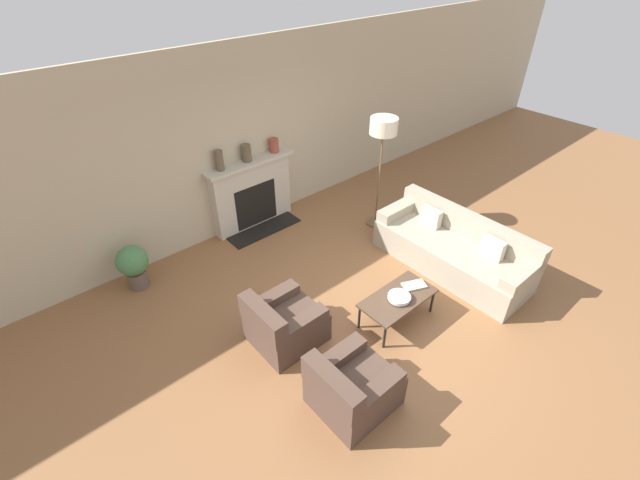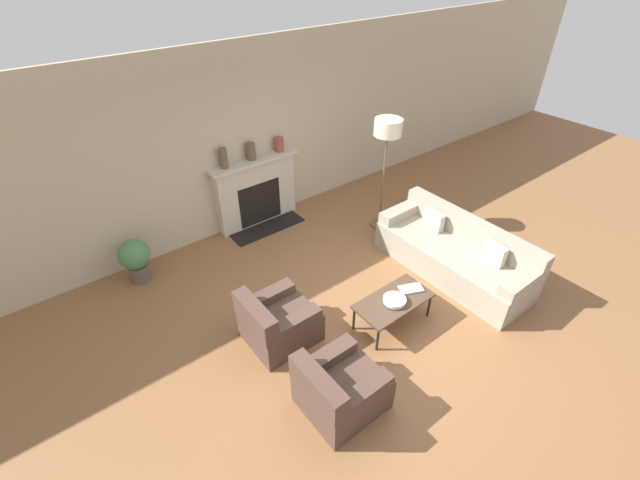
{
  "view_description": "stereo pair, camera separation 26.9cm",
  "coord_description": "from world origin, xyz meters",
  "px_view_note": "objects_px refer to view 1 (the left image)",
  "views": [
    {
      "loc": [
        -3.15,
        -2.45,
        4.08
      ],
      "look_at": [
        0.12,
        1.32,
        0.45
      ],
      "focal_mm": 24.0,
      "sensor_mm": 36.0,
      "label": 1
    },
    {
      "loc": [
        -2.94,
        -2.62,
        4.08
      ],
      "look_at": [
        0.12,
        1.32,
        0.45
      ],
      "focal_mm": 24.0,
      "sensor_mm": 36.0,
      "label": 2
    }
  ],
  "objects_px": {
    "book": "(414,285)",
    "floor_lamp": "(383,134)",
    "armchair_near": "(352,388)",
    "mantel_vase_center_right": "(274,145)",
    "fireplace": "(253,194)",
    "couch": "(453,250)",
    "armchair_far": "(284,324)",
    "mantel_vase_left": "(219,161)",
    "mantel_vase_center_left": "(246,153)",
    "bowl": "(399,297)",
    "coffee_table": "(398,299)",
    "potted_plant": "(133,264)"
  },
  "relations": [
    {
      "from": "book",
      "to": "mantel_vase_center_left",
      "type": "height_order",
      "value": "mantel_vase_center_left"
    },
    {
      "from": "book",
      "to": "potted_plant",
      "type": "relative_size",
      "value": 0.51
    },
    {
      "from": "couch",
      "to": "book",
      "type": "distance_m",
      "value": 1.16
    },
    {
      "from": "book",
      "to": "floor_lamp",
      "type": "bearing_deg",
      "value": 80.13
    },
    {
      "from": "armchair_near",
      "to": "armchair_far",
      "type": "bearing_deg",
      "value": 0.0
    },
    {
      "from": "floor_lamp",
      "to": "mantel_vase_left",
      "type": "distance_m",
      "value": 2.47
    },
    {
      "from": "couch",
      "to": "mantel_vase_center_right",
      "type": "xyz_separation_m",
      "value": [
        -1.06,
        2.88,
        0.98
      ]
    },
    {
      "from": "coffee_table",
      "to": "mantel_vase_left",
      "type": "xyz_separation_m",
      "value": [
        -0.6,
        3.07,
        0.96
      ]
    },
    {
      "from": "floor_lamp",
      "to": "mantel_vase_center_right",
      "type": "distance_m",
      "value": 1.75
    },
    {
      "from": "fireplace",
      "to": "mantel_vase_center_left",
      "type": "relative_size",
      "value": 5.65
    },
    {
      "from": "fireplace",
      "to": "coffee_table",
      "type": "bearing_deg",
      "value": -87.99
    },
    {
      "from": "couch",
      "to": "armchair_far",
      "type": "distance_m",
      "value": 2.78
    },
    {
      "from": "armchair_far",
      "to": "bowl",
      "type": "relative_size",
      "value": 2.84
    },
    {
      "from": "fireplace",
      "to": "book",
      "type": "bearing_deg",
      "value": -82.27
    },
    {
      "from": "floor_lamp",
      "to": "mantel_vase_center_left",
      "type": "xyz_separation_m",
      "value": [
        -1.58,
        1.36,
        -0.3
      ]
    },
    {
      "from": "floor_lamp",
      "to": "mantel_vase_left",
      "type": "relative_size",
      "value": 5.95
    },
    {
      "from": "book",
      "to": "fireplace",
      "type": "bearing_deg",
      "value": 121.55
    },
    {
      "from": "mantel_vase_center_left",
      "to": "couch",
      "type": "bearing_deg",
      "value": -61.36
    },
    {
      "from": "armchair_near",
      "to": "potted_plant",
      "type": "height_order",
      "value": "armchair_near"
    },
    {
      "from": "couch",
      "to": "mantel_vase_center_right",
      "type": "height_order",
      "value": "mantel_vase_center_right"
    },
    {
      "from": "armchair_near",
      "to": "floor_lamp",
      "type": "relative_size",
      "value": 0.44
    },
    {
      "from": "mantel_vase_center_left",
      "to": "mantel_vase_center_right",
      "type": "relative_size",
      "value": 1.19
    },
    {
      "from": "armchair_far",
      "to": "book",
      "type": "bearing_deg",
      "value": -112.41
    },
    {
      "from": "mantel_vase_left",
      "to": "mantel_vase_center_left",
      "type": "bearing_deg",
      "value": 0.0
    },
    {
      "from": "fireplace",
      "to": "armchair_near",
      "type": "xyz_separation_m",
      "value": [
        -1.18,
        -3.55,
        -0.29
      ]
    },
    {
      "from": "mantel_vase_center_right",
      "to": "potted_plant",
      "type": "distance_m",
      "value": 2.79
    },
    {
      "from": "fireplace",
      "to": "couch",
      "type": "distance_m",
      "value": 3.28
    },
    {
      "from": "bowl",
      "to": "mantel_vase_center_left",
      "type": "distance_m",
      "value": 3.22
    },
    {
      "from": "coffee_table",
      "to": "potted_plant",
      "type": "distance_m",
      "value": 3.57
    },
    {
      "from": "floor_lamp",
      "to": "mantel_vase_center_right",
      "type": "relative_size",
      "value": 8.22
    },
    {
      "from": "couch",
      "to": "bowl",
      "type": "bearing_deg",
      "value": -81.62
    },
    {
      "from": "couch",
      "to": "mantel_vase_left",
      "type": "distance_m",
      "value": 3.68
    },
    {
      "from": "book",
      "to": "armchair_near",
      "type": "bearing_deg",
      "value": -138.78
    },
    {
      "from": "armchair_far",
      "to": "mantel_vase_left",
      "type": "distance_m",
      "value": 2.71
    },
    {
      "from": "fireplace",
      "to": "armchair_far",
      "type": "bearing_deg",
      "value": -116.2
    },
    {
      "from": "mantel_vase_center_left",
      "to": "armchair_near",
      "type": "bearing_deg",
      "value": -108.0
    },
    {
      "from": "mantel_vase_left",
      "to": "fireplace",
      "type": "bearing_deg",
      "value": -1.65
    },
    {
      "from": "armchair_far",
      "to": "coffee_table",
      "type": "height_order",
      "value": "armchair_far"
    },
    {
      "from": "armchair_far",
      "to": "book",
      "type": "distance_m",
      "value": 1.73
    },
    {
      "from": "fireplace",
      "to": "couch",
      "type": "bearing_deg",
      "value": -61.55
    },
    {
      "from": "couch",
      "to": "coffee_table",
      "type": "relative_size",
      "value": 2.29
    },
    {
      "from": "bowl",
      "to": "book",
      "type": "distance_m",
      "value": 0.34
    },
    {
      "from": "bowl",
      "to": "floor_lamp",
      "type": "xyz_separation_m",
      "value": [
        1.48,
        1.75,
        1.17
      ]
    },
    {
      "from": "book",
      "to": "coffee_table",
      "type": "bearing_deg",
      "value": -156.27
    },
    {
      "from": "armchair_near",
      "to": "mantel_vase_center_left",
      "type": "distance_m",
      "value": 3.89
    },
    {
      "from": "book",
      "to": "floor_lamp",
      "type": "distance_m",
      "value": 2.38
    },
    {
      "from": "armchair_near",
      "to": "bowl",
      "type": "relative_size",
      "value": 2.84
    },
    {
      "from": "fireplace",
      "to": "mantel_vase_left",
      "type": "distance_m",
      "value": 0.9
    },
    {
      "from": "fireplace",
      "to": "mantel_vase_center_left",
      "type": "distance_m",
      "value": 0.73
    },
    {
      "from": "coffee_table",
      "to": "mantel_vase_center_right",
      "type": "height_order",
      "value": "mantel_vase_center_right"
    }
  ]
}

